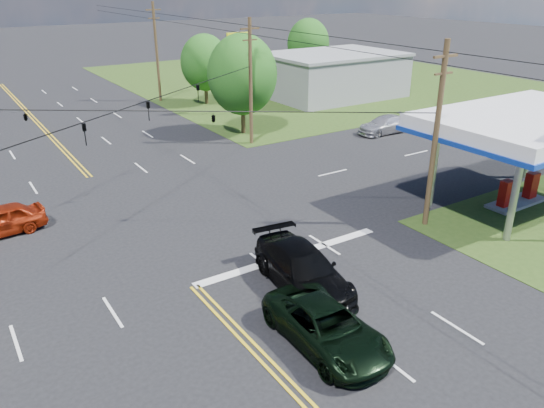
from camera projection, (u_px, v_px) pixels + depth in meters
ground at (131, 220)px, 28.67m from camera, size 280.00×280.00×0.00m
grass_ne at (304, 77)px, 70.90m from camera, size 46.00×48.00×0.03m
stop_bar at (291, 256)px, 24.99m from camera, size 10.00×0.50×0.02m
retail_ne at (333, 76)px, 58.27m from camera, size 14.00×10.00×4.40m
gas_canopy at (531, 125)px, 28.85m from camera, size 12.20×8.20×5.35m
pole_se at (436, 135)px, 26.29m from camera, size 1.60×0.28×9.50m
pole_ne at (251, 81)px, 40.20m from camera, size 1.60×0.28×9.50m
pole_right_far at (157, 51)px, 54.79m from camera, size 1.60×0.28×10.00m
span_wire_signals at (118, 111)px, 26.33m from camera, size 26.00×18.00×1.13m
power_lines at (126, 62)px, 23.76m from camera, size 26.04×100.00×0.64m
tree_right_a at (242, 75)px, 43.04m from camera, size 5.70×5.70×8.18m
tree_right_b at (205, 63)px, 53.82m from camera, size 4.94×4.94×7.09m
tree_far_r at (308, 43)px, 67.08m from camera, size 5.32×5.32×7.63m
pickup_dkgreen at (326, 327)px, 18.64m from camera, size 2.65×5.50×1.51m
suv_black at (303, 269)px, 22.10m from camera, size 3.20×6.25×1.74m
sedan_far at (385, 125)px, 44.65m from camera, size 5.03×2.12×1.45m
polesign_ne at (238, 51)px, 48.77m from camera, size 2.11×0.32×7.65m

